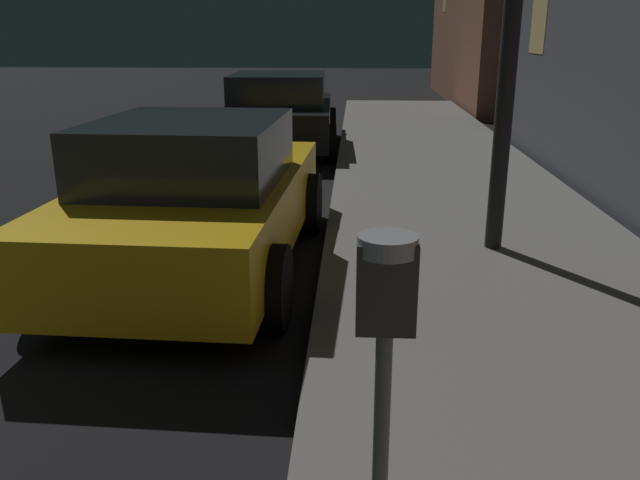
# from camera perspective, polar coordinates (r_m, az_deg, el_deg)

# --- Properties ---
(parking_meter) EXTENTS (0.19, 0.19, 1.40)m
(parking_meter) POSITION_cam_1_polar(r_m,az_deg,el_deg) (2.12, 5.72, -8.45)
(parking_meter) COLOR #59595B
(parking_meter) RESTS_ON sidewalk
(car_yellow_cab) EXTENTS (2.13, 4.12, 1.43)m
(car_yellow_cab) POSITION_cam_1_polar(r_m,az_deg,el_deg) (6.06, -10.76, 3.71)
(car_yellow_cab) COLOR gold
(car_yellow_cab) RESTS_ON ground
(car_black) EXTENTS (2.25, 4.22, 1.43)m
(car_black) POSITION_cam_1_polar(r_m,az_deg,el_deg) (12.46, -3.57, 11.22)
(car_black) COLOR black
(car_black) RESTS_ON ground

